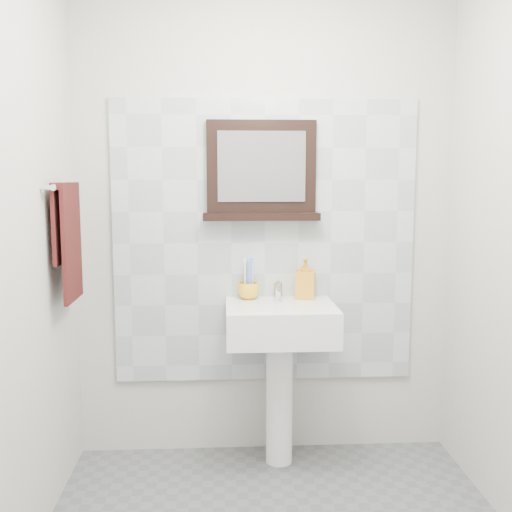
{
  "coord_description": "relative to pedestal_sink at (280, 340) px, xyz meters",
  "views": [
    {
      "loc": [
        -0.22,
        -2.07,
        1.5
      ],
      "look_at": [
        -0.08,
        0.55,
        1.15
      ],
      "focal_mm": 42.0,
      "sensor_mm": 36.0,
      "label": 1
    }
  ],
  "objects": [
    {
      "name": "back_wall",
      "position": [
        -0.07,
        0.23,
        0.57
      ],
      "size": [
        2.0,
        0.01,
        2.5
      ],
      "primitive_type": "cube",
      "color": "beige",
      "rests_on": "ground"
    },
    {
      "name": "front_wall",
      "position": [
        -0.07,
        -1.97,
        0.57
      ],
      "size": [
        2.0,
        0.01,
        2.5
      ],
      "primitive_type": "cube",
      "color": "beige",
      "rests_on": "ground"
    },
    {
      "name": "splashback",
      "position": [
        -0.07,
        0.21,
        0.47
      ],
      "size": [
        1.6,
        0.02,
        1.5
      ],
      "primitive_type": "cube",
      "color": "#B1BBC0",
      "rests_on": "back_wall"
    },
    {
      "name": "pedestal_sink",
      "position": [
        0.0,
        0.0,
        0.0
      ],
      "size": [
        0.55,
        0.44,
        0.96
      ],
      "color": "white",
      "rests_on": "ground"
    },
    {
      "name": "toothbrush_cup",
      "position": [
        -0.16,
        0.14,
        0.23
      ],
      "size": [
        0.11,
        0.11,
        0.09
      ],
      "primitive_type": "imported",
      "rotation": [
        0.0,
        0.0,
        0.01
      ],
      "color": "yellow",
      "rests_on": "pedestal_sink"
    },
    {
      "name": "toothbrushes",
      "position": [
        -0.15,
        0.14,
        0.31
      ],
      "size": [
        0.05,
        0.04,
        0.21
      ],
      "color": "white",
      "rests_on": "toothbrush_cup"
    },
    {
      "name": "soap_dispenser",
      "position": [
        0.15,
        0.14,
        0.29
      ],
      "size": [
        0.12,
        0.12,
        0.22
      ],
      "primitive_type": "imported",
      "rotation": [
        0.0,
        0.0,
        -0.23
      ],
      "color": "orange",
      "rests_on": "pedestal_sink"
    },
    {
      "name": "framed_mirror",
      "position": [
        -0.09,
        0.19,
        0.84
      ],
      "size": [
        0.61,
        0.11,
        0.52
      ],
      "color": "black",
      "rests_on": "back_wall"
    },
    {
      "name": "towel_bar",
      "position": [
        -1.01,
        -0.14,
        0.78
      ],
      "size": [
        0.07,
        0.4,
        0.03
      ],
      "color": "silver",
      "rests_on": "left_wall"
    },
    {
      "name": "hand_towel",
      "position": [
        -1.01,
        -0.14,
        0.57
      ],
      "size": [
        0.06,
        0.3,
        0.55
      ],
      "color": "#35100E",
      "rests_on": "towel_bar"
    }
  ]
}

